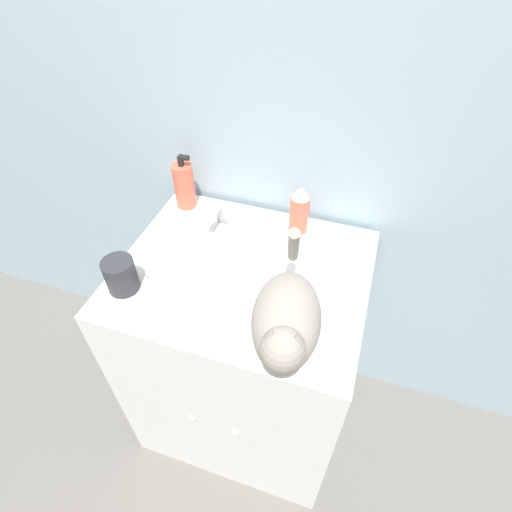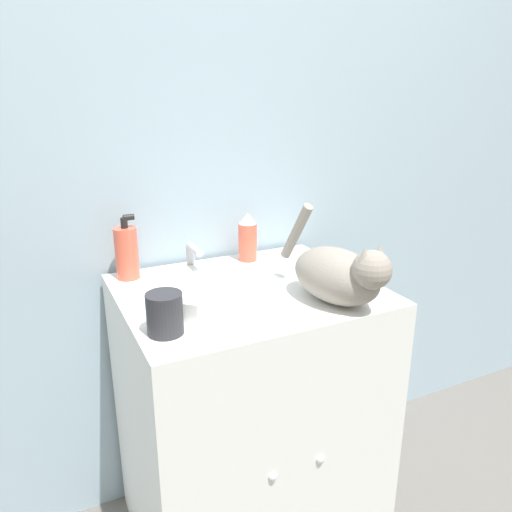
% 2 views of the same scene
% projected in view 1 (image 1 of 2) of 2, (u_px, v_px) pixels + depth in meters
% --- Properties ---
extents(ground_plane, '(8.00, 8.00, 0.00)m').
position_uv_depth(ground_plane, '(223.00, 476.00, 1.54)').
color(ground_plane, slate).
extents(wall_back, '(6.00, 0.05, 2.50)m').
position_uv_depth(wall_back, '(281.00, 87.00, 1.09)').
color(wall_back, '#9EB7C6').
rests_on(wall_back, ground_plane).
extents(vanity_cabinet, '(0.70, 0.60, 0.86)m').
position_uv_depth(vanity_cabinet, '(246.00, 353.00, 1.43)').
color(vanity_cabinet, white).
rests_on(vanity_cabinet, ground_plane).
extents(sink_basin, '(0.30, 0.30, 0.05)m').
position_uv_depth(sink_basin, '(199.00, 261.00, 1.12)').
color(sink_basin, white).
rests_on(sink_basin, vanity_cabinet).
extents(faucet, '(0.17, 0.10, 0.12)m').
position_uv_depth(faucet, '(219.00, 221.00, 1.21)').
color(faucet, silver).
rests_on(faucet, vanity_cabinet).
extents(cat, '(0.21, 0.39, 0.24)m').
position_uv_depth(cat, '(286.00, 320.00, 0.91)').
color(cat, gray).
rests_on(cat, vanity_cabinet).
extents(soap_bottle, '(0.07, 0.07, 0.19)m').
position_uv_depth(soap_bottle, '(184.00, 185.00, 1.30)').
color(soap_bottle, '#EF6047').
rests_on(soap_bottle, vanity_cabinet).
extents(spray_bottle, '(0.06, 0.06, 0.16)m').
position_uv_depth(spray_bottle, '(299.00, 210.00, 1.21)').
color(spray_bottle, '#EF6047').
rests_on(spray_bottle, vanity_cabinet).
extents(cup, '(0.08, 0.08, 0.10)m').
position_uv_depth(cup, '(121.00, 275.00, 1.05)').
color(cup, '#2D2D33').
rests_on(cup, vanity_cabinet).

